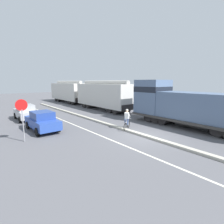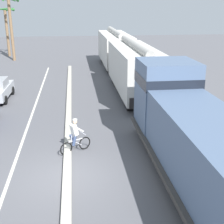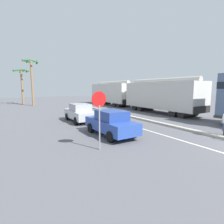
{
  "view_description": "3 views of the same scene",
  "coord_description": "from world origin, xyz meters",
  "views": [
    {
      "loc": [
        -9.67,
        -8.2,
        4.02
      ],
      "look_at": [
        -0.11,
        3.64,
        1.36
      ],
      "focal_mm": 28.0,
      "sensor_mm": 36.0,
      "label": 1
    },
    {
      "loc": [
        0.47,
        -11.67,
        6.9
      ],
      "look_at": [
        2.29,
        3.1,
        1.7
      ],
      "focal_mm": 50.0,
      "sensor_mm": 36.0,
      "label": 2
    },
    {
      "loc": [
        -10.96,
        -3.08,
        3.04
      ],
      "look_at": [
        -4.23,
        8.02,
        1.24
      ],
      "focal_mm": 28.0,
      "sensor_mm": 36.0,
      "label": 3
    }
  ],
  "objects": [
    {
      "name": "lane_stripe",
      "position": [
        -2.4,
        6.0,
        0.0
      ],
      "size": [
        0.14,
        36.0,
        0.01
      ],
      "primitive_type": "cube",
      "color": "silver",
      "rests_on": "ground"
    },
    {
      "name": "hopper_car_middle",
      "position": [
        5.14,
        23.55,
        2.08
      ],
      "size": [
        2.9,
        10.6,
        4.18
      ],
      "color": "silver",
      "rests_on": "ground"
    },
    {
      "name": "stop_sign",
      "position": [
        -7.17,
        4.37,
        2.02
      ],
      "size": [
        0.76,
        0.08,
        2.88
      ],
      "color": "gray",
      "rests_on": "ground"
    },
    {
      "name": "locomotive",
      "position": [
        5.14,
        -0.21,
        1.8
      ],
      "size": [
        3.1,
        11.61,
        4.2
      ],
      "color": "slate",
      "rests_on": "ground"
    },
    {
      "name": "hopper_car_lead",
      "position": [
        5.14,
        11.95,
        2.08
      ],
      "size": [
        2.9,
        10.6,
        4.18
      ],
      "color": "beige",
      "rests_on": "ground"
    },
    {
      "name": "parked_car_blue",
      "position": [
        -5.32,
        6.37,
        0.82
      ],
      "size": [
        1.87,
        4.22,
        1.62
      ],
      "color": "#28479E",
      "rests_on": "ground"
    },
    {
      "name": "parked_car_silver",
      "position": [
        -5.33,
        11.82,
        0.82
      ],
      "size": [
        1.9,
        4.24,
        1.62
      ],
      "color": "#B7BABF",
      "rests_on": "ground"
    },
    {
      "name": "median_curb",
      "position": [
        0.0,
        6.0,
        0.08
      ],
      "size": [
        0.36,
        36.0,
        0.16
      ],
      "primitive_type": "cube",
      "color": "#B2AD9E",
      "rests_on": "ground"
    },
    {
      "name": "ground_plane",
      "position": [
        0.0,
        0.0,
        0.0
      ],
      "size": [
        120.0,
        120.0,
        0.0
      ],
      "primitive_type": "plane",
      "color": "#56565B"
    },
    {
      "name": "cyclist",
      "position": [
        0.38,
        2.24,
        0.82
      ],
      "size": [
        1.5,
        0.92,
        1.71
      ],
      "color": "black",
      "rests_on": "ground"
    }
  ]
}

